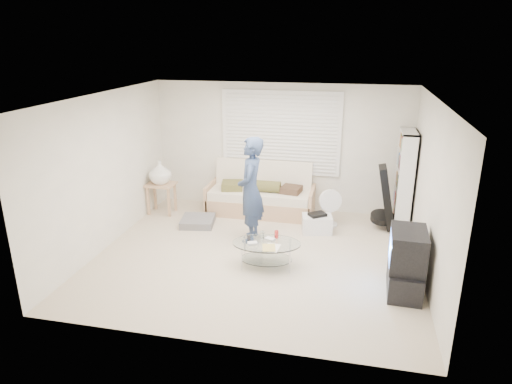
% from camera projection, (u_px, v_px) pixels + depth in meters
% --- Properties ---
extents(ground, '(5.00, 5.00, 0.00)m').
position_uv_depth(ground, '(256.00, 256.00, 7.28)').
color(ground, beige).
rests_on(ground, ground).
extents(room_shell, '(5.02, 4.52, 2.51)m').
position_uv_depth(room_shell, '(263.00, 149.00, 7.19)').
color(room_shell, white).
rests_on(room_shell, ground).
extents(window_blinds, '(2.32, 0.08, 1.62)m').
position_uv_depth(window_blinds, '(281.00, 133.00, 8.81)').
color(window_blinds, silver).
rests_on(window_blinds, ground).
extents(futon_sofa, '(2.07, 0.84, 1.01)m').
position_uv_depth(futon_sofa, '(261.00, 197.00, 8.97)').
color(futon_sofa, tan).
rests_on(futon_sofa, ground).
extents(grey_floor_pillow, '(0.68, 0.68, 0.13)m').
position_uv_depth(grey_floor_pillow, '(198.00, 221.00, 8.47)').
color(grey_floor_pillow, slate).
rests_on(grey_floor_pillow, ground).
extents(side_table, '(0.54, 0.43, 1.06)m').
position_uv_depth(side_table, '(160.00, 175.00, 8.81)').
color(side_table, tan).
rests_on(side_table, ground).
extents(bookshelf, '(0.28, 0.75, 1.77)m').
position_uv_depth(bookshelf, '(404.00, 180.00, 8.15)').
color(bookshelf, white).
rests_on(bookshelf, ground).
extents(guitar_case, '(0.43, 0.43, 1.15)m').
position_uv_depth(guitar_case, '(385.00, 202.00, 8.14)').
color(guitar_case, black).
rests_on(guitar_case, ground).
extents(floor_fan, '(0.43, 0.28, 0.70)m').
position_uv_depth(floor_fan, '(331.00, 205.00, 8.33)').
color(floor_fan, white).
rests_on(floor_fan, ground).
extents(storage_bin, '(0.57, 0.45, 0.36)m').
position_uv_depth(storage_bin, '(317.00, 223.00, 8.12)').
color(storage_bin, white).
rests_on(storage_bin, ground).
extents(tv_unit, '(0.49, 0.84, 0.90)m').
position_uv_depth(tv_unit, '(406.00, 263.00, 6.13)').
color(tv_unit, black).
rests_on(tv_unit, ground).
extents(coffee_table, '(1.10, 0.78, 0.50)m').
position_uv_depth(coffee_table, '(266.00, 247.00, 6.87)').
color(coffee_table, silver).
rests_on(coffee_table, ground).
extents(standing_person, '(0.48, 0.69, 1.80)m').
position_uv_depth(standing_person, '(251.00, 190.00, 7.57)').
color(standing_person, navy).
rests_on(standing_person, ground).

